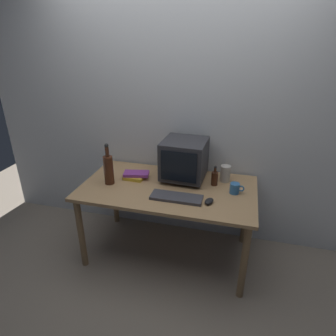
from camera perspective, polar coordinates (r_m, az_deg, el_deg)
ground_plane at (r=2.95m, az=-0.00°, el=-16.15°), size 6.00×6.00×0.00m
back_wall at (r=2.78m, az=2.55°, el=10.48°), size 4.00×0.08×2.50m
desk at (r=2.58m, az=-0.00°, el=-5.31°), size 1.51×0.83×0.72m
crt_monitor at (r=2.61m, az=3.22°, el=1.74°), size 0.40×0.40×0.37m
keyboard at (r=2.36m, az=1.67°, el=-5.78°), size 0.42×0.15×0.02m
computer_mouse at (r=2.32m, az=8.08°, el=-6.46°), size 0.09×0.11×0.04m
bottle_tall at (r=2.59m, az=-11.61°, el=-0.16°), size 0.08×0.08×0.38m
bottle_short at (r=2.58m, az=9.15°, el=-1.92°), size 0.06×0.06×0.18m
book_stack at (r=2.70m, az=-6.41°, el=-1.41°), size 0.25×0.17×0.06m
mug at (r=2.48m, az=13.03°, el=-3.91°), size 0.12×0.08×0.09m
metal_canister at (r=2.66m, az=11.19°, el=-1.08°), size 0.09×0.09×0.15m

